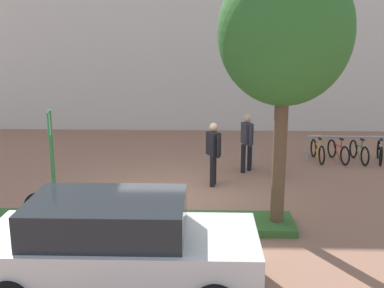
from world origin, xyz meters
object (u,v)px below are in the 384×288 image
(person_casual_tan, at_px, (280,142))
(bike_rack_cluster, at_px, (349,151))
(person_suited_navy, at_px, (213,150))
(person_suited_dark, at_px, (247,139))
(parking_sign_post, at_px, (52,152))
(bollard_steel, at_px, (251,153))
(tree_sidewalk, at_px, (285,33))
(car_white_hatch, at_px, (118,246))
(bike_at_sign, at_px, (62,206))

(person_casual_tan, bearing_deg, bike_rack_cluster, 33.35)
(person_suited_navy, bearing_deg, person_suited_dark, 53.06)
(parking_sign_post, distance_m, bollard_steel, 6.57)
(tree_sidewalk, bearing_deg, person_casual_tan, 80.67)
(tree_sidewalk, relative_size, car_white_hatch, 1.28)
(tree_sidewalk, distance_m, bollard_steel, 5.79)
(bollard_steel, distance_m, person_suited_navy, 2.19)
(person_suited_dark, bearing_deg, tree_sidewalk, -85.86)
(tree_sidewalk, relative_size, person_casual_tan, 3.19)
(tree_sidewalk, bearing_deg, parking_sign_post, 179.95)
(tree_sidewalk, distance_m, person_casual_tan, 4.86)
(parking_sign_post, distance_m, bike_at_sign, 1.30)
(bike_rack_cluster, bearing_deg, car_white_hatch, -127.02)
(bike_rack_cluster, height_order, person_suited_navy, person_suited_navy)
(parking_sign_post, height_order, bollard_steel, parking_sign_post)
(parking_sign_post, xyz_separation_m, bollard_steel, (4.58, 4.55, -1.18))
(bike_rack_cluster, xyz_separation_m, person_suited_dark, (-3.37, -1.23, 0.64))
(person_casual_tan, bearing_deg, person_suited_navy, -153.67)
(car_white_hatch, bearing_deg, parking_sign_post, 125.52)
(tree_sidewalk, height_order, person_suited_dark, tree_sidewalk)
(tree_sidewalk, relative_size, bollard_steel, 6.10)
(bollard_steel, xyz_separation_m, car_white_hatch, (-2.76, -7.10, 0.31))
(person_casual_tan, bearing_deg, bike_at_sign, -146.00)
(bike_rack_cluster, distance_m, person_casual_tan, 3.01)
(parking_sign_post, height_order, car_white_hatch, parking_sign_post)
(bike_rack_cluster, bearing_deg, person_casual_tan, -146.65)
(tree_sidewalk, distance_m, parking_sign_post, 5.28)
(bollard_steel, height_order, person_suited_navy, person_suited_navy)
(bollard_steel, height_order, car_white_hatch, car_white_hatch)
(parking_sign_post, xyz_separation_m, person_suited_navy, (3.40, 2.78, -0.65))
(person_suited_navy, xyz_separation_m, car_white_hatch, (-1.58, -5.33, -0.23))
(bollard_steel, bearing_deg, person_suited_dark, -112.03)
(parking_sign_post, height_order, bike_rack_cluster, parking_sign_post)
(tree_sidewalk, height_order, car_white_hatch, tree_sidewalk)
(parking_sign_post, bearing_deg, bollard_steel, 44.82)
(bike_at_sign, xyz_separation_m, car_white_hatch, (1.75, -2.74, 0.41))
(bike_rack_cluster, bearing_deg, person_suited_navy, -149.61)
(tree_sidewalk, distance_m, person_suited_dark, 5.13)
(bike_at_sign, relative_size, bollard_steel, 1.87)
(bike_rack_cluster, distance_m, person_suited_dark, 3.64)
(bike_rack_cluster, relative_size, bollard_steel, 2.95)
(bollard_steel, height_order, person_suited_dark, person_suited_dark)
(tree_sidewalk, xyz_separation_m, car_white_hatch, (-2.89, -2.54, -3.27))
(bike_at_sign, height_order, car_white_hatch, car_white_hatch)
(bike_at_sign, bearing_deg, car_white_hatch, -57.39)
(person_suited_dark, height_order, car_white_hatch, person_suited_dark)
(bike_rack_cluster, distance_m, car_white_hatch, 9.90)
(bollard_steel, xyz_separation_m, person_suited_navy, (-1.18, -1.77, 0.53))
(person_suited_dark, bearing_deg, bike_rack_cluster, 20.03)
(bike_rack_cluster, relative_size, person_casual_tan, 1.55)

